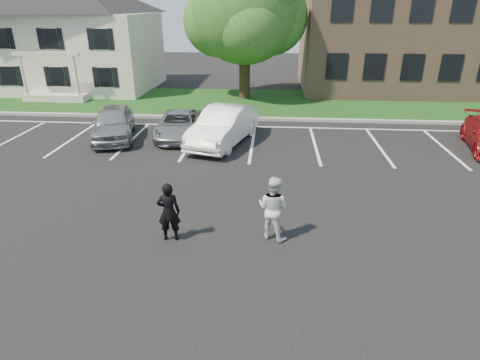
% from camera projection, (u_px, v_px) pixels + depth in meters
% --- Properties ---
extents(ground_plane, '(90.00, 90.00, 0.00)m').
position_uv_depth(ground_plane, '(237.00, 237.00, 10.79)').
color(ground_plane, black).
rests_on(ground_plane, ground).
extents(curb, '(40.00, 0.30, 0.15)m').
position_uv_depth(curb, '(256.00, 119.00, 21.71)').
color(curb, gray).
rests_on(curb, ground).
extents(grass_strip, '(44.00, 8.00, 0.08)m').
position_uv_depth(grass_strip, '(259.00, 103.00, 25.38)').
color(grass_strip, '#0F3F0C').
rests_on(grass_strip, ground).
extents(stall_lines, '(34.00, 5.36, 0.01)m').
position_uv_depth(stall_lines, '(283.00, 138.00, 18.86)').
color(stall_lines, silver).
rests_on(stall_lines, ground).
extents(house, '(10.30, 9.22, 7.60)m').
position_uv_depth(house, '(79.00, 34.00, 28.44)').
color(house, beige).
rests_on(house, ground).
extents(office_building, '(22.40, 10.40, 8.30)m').
position_uv_depth(office_building, '(462.00, 29.00, 28.17)').
color(office_building, '#8F6D54').
rests_on(office_building, ground).
extents(tree, '(7.80, 7.20, 8.80)m').
position_uv_depth(tree, '(246.00, 12.00, 24.57)').
color(tree, black).
rests_on(tree, ground).
extents(man_black_suit, '(0.64, 0.46, 1.63)m').
position_uv_depth(man_black_suit, '(169.00, 212.00, 10.39)').
color(man_black_suit, black).
rests_on(man_black_suit, ground).
extents(man_white_shirt, '(1.06, 0.98, 1.75)m').
position_uv_depth(man_white_shirt, '(273.00, 208.00, 10.46)').
color(man_white_shirt, silver).
rests_on(man_white_shirt, ground).
extents(car_silver_west, '(2.89, 4.68, 1.49)m').
position_uv_depth(car_silver_west, '(113.00, 123.00, 18.48)').
color(car_silver_west, '#A1A1A5').
rests_on(car_silver_west, ground).
extents(car_silver_minivan, '(2.27, 4.36, 1.17)m').
position_uv_depth(car_silver_minivan, '(179.00, 125.00, 18.78)').
color(car_silver_minivan, '#989A9F').
rests_on(car_silver_minivan, ground).
extents(car_white_sedan, '(2.97, 5.18, 1.61)m').
position_uv_depth(car_white_sedan, '(223.00, 126.00, 17.81)').
color(car_white_sedan, white).
rests_on(car_white_sedan, ground).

